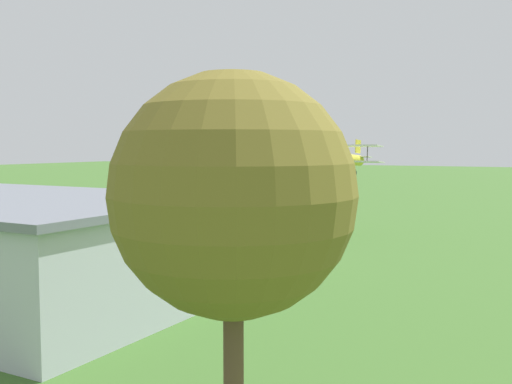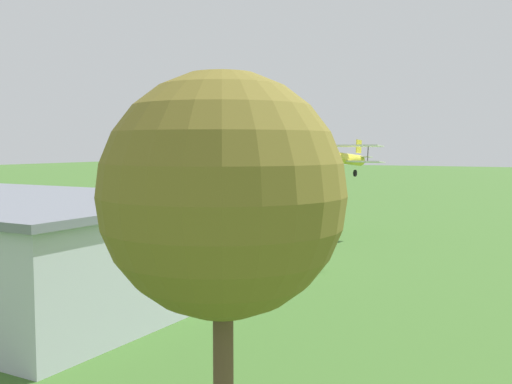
% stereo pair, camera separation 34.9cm
% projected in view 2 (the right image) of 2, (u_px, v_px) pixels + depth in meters
% --- Properties ---
extents(ground_plane, '(400.00, 400.00, 0.00)m').
position_uv_depth(ground_plane, '(299.00, 224.00, 64.22)').
color(ground_plane, '#3D6628').
extents(biplane, '(7.65, 6.58, 3.52)m').
position_uv_depth(biplane, '(347.00, 158.00, 56.35)').
color(biplane, yellow).
extents(truck_delivery_white, '(6.89, 2.94, 2.72)m').
position_uv_depth(truck_delivery_white, '(272.00, 247.00, 40.92)').
color(truck_delivery_white, silver).
rests_on(truck_delivery_white, ground_plane).
extents(person_by_parked_cars, '(0.44, 0.44, 1.55)m').
position_uv_depth(person_by_parked_cars, '(100.00, 238.00, 49.73)').
color(person_by_parked_cars, navy).
rests_on(person_by_parked_cars, ground_plane).
extents(person_beside_truck, '(0.50, 0.50, 1.65)m').
position_uv_depth(person_beside_truck, '(163.00, 243.00, 46.74)').
color(person_beside_truck, navy).
rests_on(person_beside_truck, ground_plane).
extents(tree_by_windsock, '(5.91, 5.91, 10.24)m').
position_uv_depth(tree_by_windsock, '(223.00, 196.00, 14.13)').
color(tree_by_windsock, brown).
rests_on(tree_by_windsock, ground_plane).
extents(windsock, '(1.44, 0.77, 5.98)m').
position_uv_depth(windsock, '(144.00, 167.00, 91.77)').
color(windsock, silver).
rests_on(windsock, ground_plane).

